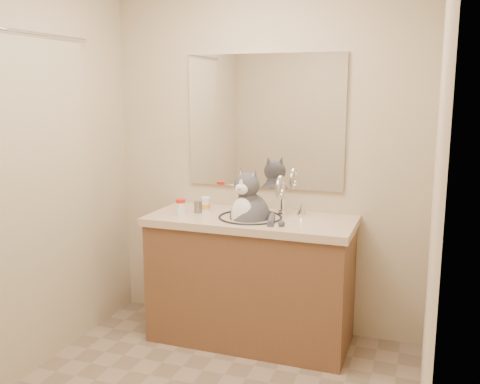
{
  "coord_description": "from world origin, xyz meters",
  "views": [
    {
      "loc": [
        1.07,
        -2.24,
        1.66
      ],
      "look_at": [
        0.04,
        0.65,
        1.07
      ],
      "focal_mm": 40.0,
      "sensor_mm": 36.0,
      "label": 1
    }
  ],
  "objects_px": {
    "pill_bottle_redcap": "(181,207)",
    "cat": "(249,216)",
    "pill_bottle_orange": "(206,205)",
    "grey_canister": "(198,207)"
  },
  "relations": [
    {
      "from": "pill_bottle_redcap",
      "to": "grey_canister",
      "type": "distance_m",
      "value": 0.12
    },
    {
      "from": "cat",
      "to": "pill_bottle_orange",
      "type": "height_order",
      "value": "cat"
    },
    {
      "from": "pill_bottle_redcap",
      "to": "cat",
      "type": "bearing_deg",
      "value": 8.01
    },
    {
      "from": "cat",
      "to": "pill_bottle_redcap",
      "type": "bearing_deg",
      "value": -159.61
    },
    {
      "from": "grey_canister",
      "to": "pill_bottle_orange",
      "type": "bearing_deg",
      "value": 28.3
    },
    {
      "from": "cat",
      "to": "pill_bottle_redcap",
      "type": "relative_size",
      "value": 5.03
    },
    {
      "from": "pill_bottle_orange",
      "to": "grey_canister",
      "type": "relative_size",
      "value": 1.32
    },
    {
      "from": "pill_bottle_orange",
      "to": "grey_canister",
      "type": "xyz_separation_m",
      "value": [
        -0.05,
        -0.03,
        -0.01
      ]
    },
    {
      "from": "pill_bottle_redcap",
      "to": "grey_canister",
      "type": "height_order",
      "value": "pill_bottle_redcap"
    },
    {
      "from": "cat",
      "to": "grey_canister",
      "type": "xyz_separation_m",
      "value": [
        -0.37,
        0.03,
        0.03
      ]
    }
  ]
}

